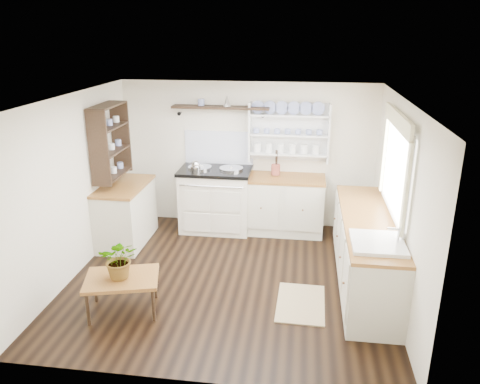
{
  "coord_description": "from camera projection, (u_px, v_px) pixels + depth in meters",
  "views": [
    {
      "loc": [
        0.88,
        -5.27,
        3.05
      ],
      "look_at": [
        0.11,
        0.25,
        1.1
      ],
      "focal_mm": 35.0,
      "sensor_mm": 36.0,
      "label": 1
    }
  ],
  "objects": [
    {
      "name": "potted_plant",
      "position": [
        120.0,
        259.0,
        5.13
      ],
      "size": [
        0.48,
        0.44,
        0.46
      ],
      "primitive_type": "imported",
      "rotation": [
        0.0,
        0.0,
        0.21
      ],
      "color": "#3F7233",
      "rests_on": "center_table"
    },
    {
      "name": "kettle",
      "position": [
        196.0,
        168.0,
        7.16
      ],
      "size": [
        0.18,
        0.18,
        0.22
      ],
      "primitive_type": null,
      "color": "silver",
      "rests_on": "aga_cooker"
    },
    {
      "name": "floor",
      "position": [
        229.0,
        278.0,
        6.05
      ],
      "size": [
        4.0,
        3.8,
        0.01
      ],
      "primitive_type": "cube",
      "color": "black",
      "rests_on": "ground"
    },
    {
      "name": "wall_left",
      "position": [
        73.0,
        187.0,
        5.93
      ],
      "size": [
        0.02,
        3.8,
        2.3
      ],
      "primitive_type": "cube",
      "color": "silver",
      "rests_on": "ground"
    },
    {
      "name": "left_shelving",
      "position": [
        110.0,
        141.0,
        6.62
      ],
      "size": [
        0.28,
        0.8,
        1.05
      ],
      "primitive_type": "cube",
      "color": "black",
      "rests_on": "wall_left"
    },
    {
      "name": "center_table",
      "position": [
        122.0,
        281.0,
        5.22
      ],
      "size": [
        0.92,
        0.75,
        0.43
      ],
      "rotation": [
        0.0,
        0.0,
        0.26
      ],
      "color": "brown",
      "rests_on": "floor"
    },
    {
      "name": "ceiling",
      "position": [
        227.0,
        99.0,
        5.29
      ],
      "size": [
        4.0,
        3.8,
        0.01
      ],
      "primitive_type": "cube",
      "color": "white",
      "rests_on": "wall_back"
    },
    {
      "name": "belfast_sink",
      "position": [
        377.0,
        253.0,
        4.96
      ],
      "size": [
        0.55,
        0.6,
        0.45
      ],
      "color": "white",
      "rests_on": "right_cabinets"
    },
    {
      "name": "wall_back",
      "position": [
        247.0,
        155.0,
        7.45
      ],
      "size": [
        4.0,
        0.02,
        2.3
      ],
      "primitive_type": "cube",
      "color": "silver",
      "rests_on": "ground"
    },
    {
      "name": "right_cabinets",
      "position": [
        366.0,
        251.0,
        5.77
      ],
      "size": [
        0.62,
        2.43,
        0.9
      ],
      "color": "beige",
      "rests_on": "floor"
    },
    {
      "name": "wall_right",
      "position": [
        398.0,
        202.0,
        5.41
      ],
      "size": [
        0.02,
        3.8,
        2.3
      ],
      "primitive_type": "cube",
      "color": "silver",
      "rests_on": "ground"
    },
    {
      "name": "window",
      "position": [
        396.0,
        164.0,
        5.42
      ],
      "size": [
        0.08,
        1.55,
        1.22
      ],
      "color": "white",
      "rests_on": "wall_right"
    },
    {
      "name": "back_cabinets",
      "position": [
        283.0,
        204.0,
        7.32
      ],
      "size": [
        1.27,
        0.63,
        0.9
      ],
      "color": "beige",
      "rests_on": "floor"
    },
    {
      "name": "floor_rug",
      "position": [
        301.0,
        303.0,
        5.48
      ],
      "size": [
        0.57,
        0.86,
        0.02
      ],
      "primitive_type": "cube",
      "rotation": [
        0.0,
        0.0,
        -0.02
      ],
      "color": "#988758",
      "rests_on": "floor"
    },
    {
      "name": "high_shelf",
      "position": [
        221.0,
        108.0,
        7.13
      ],
      "size": [
        1.5,
        0.29,
        0.16
      ],
      "color": "black",
      "rests_on": "wall_back"
    },
    {
      "name": "aga_cooker",
      "position": [
        216.0,
        199.0,
        7.41
      ],
      "size": [
        1.12,
        0.77,
        1.03
      ],
      "color": "silver",
      "rests_on": "floor"
    },
    {
      "name": "plate_rack",
      "position": [
        289.0,
        132.0,
        7.19
      ],
      "size": [
        1.2,
        0.22,
        0.9
      ],
      "color": "white",
      "rests_on": "wall_back"
    },
    {
      "name": "utensil_crock",
      "position": [
        276.0,
        170.0,
        7.23
      ],
      "size": [
        0.14,
        0.14,
        0.16
      ],
      "primitive_type": "cylinder",
      "color": "#994638",
      "rests_on": "back_cabinets"
    },
    {
      "name": "left_cabinets",
      "position": [
        126.0,
        213.0,
        6.96
      ],
      "size": [
        0.62,
        1.13,
        0.9
      ],
      "color": "beige",
      "rests_on": "floor"
    }
  ]
}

